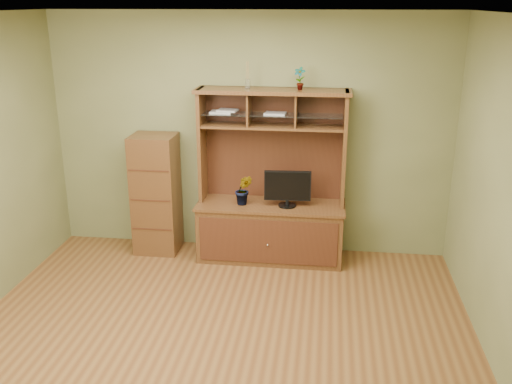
# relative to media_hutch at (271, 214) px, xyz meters

# --- Properties ---
(room) EXTENTS (4.54, 4.04, 2.74)m
(room) POSITION_rel_media_hutch_xyz_m (-0.28, -1.73, 0.83)
(room) COLOR brown
(room) RESTS_ON ground
(media_hutch) EXTENTS (1.66, 0.61, 1.90)m
(media_hutch) POSITION_rel_media_hutch_xyz_m (0.00, 0.00, 0.00)
(media_hutch) COLOR #3F2212
(media_hutch) RESTS_ON room
(monitor) EXTENTS (0.50, 0.19, 0.40)m
(monitor) POSITION_rel_media_hutch_xyz_m (0.19, -0.08, 0.34)
(monitor) COLOR black
(monitor) RESTS_ON media_hutch
(orchid_plant) EXTENTS (0.20, 0.17, 0.34)m
(orchid_plant) POSITION_rel_media_hutch_xyz_m (-0.29, -0.08, 0.30)
(orchid_plant) COLOR #365F20
(orchid_plant) RESTS_ON media_hutch
(top_plant) EXTENTS (0.15, 0.12, 0.24)m
(top_plant) POSITION_rel_media_hutch_xyz_m (0.28, 0.08, 1.50)
(top_plant) COLOR #2D6623
(top_plant) RESTS_ON media_hutch
(reed_diffuser) EXTENTS (0.06, 0.06, 0.29)m
(reed_diffuser) POSITION_rel_media_hutch_xyz_m (-0.27, 0.08, 1.49)
(reed_diffuser) COLOR silver
(reed_diffuser) RESTS_ON media_hutch
(magazines) EXTENTS (0.82, 0.20, 0.04)m
(magazines) POSITION_rel_media_hutch_xyz_m (-0.34, 0.08, 1.13)
(magazines) COLOR #BABABF
(magazines) RESTS_ON media_hutch
(side_cabinet) EXTENTS (0.49, 0.45, 1.38)m
(side_cabinet) POSITION_rel_media_hutch_xyz_m (-1.33, 0.03, 0.17)
(side_cabinet) COLOR #3F2212
(side_cabinet) RESTS_ON room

